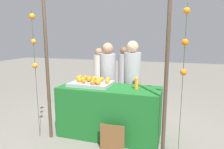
{
  "coord_description": "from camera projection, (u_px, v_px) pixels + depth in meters",
  "views": [
    {
      "loc": [
        1.1,
        -3.25,
        1.75
      ],
      "look_at": [
        0.0,
        0.15,
        1.1
      ],
      "focal_mm": 32.2,
      "sensor_mm": 36.0,
      "label": 1
    }
  ],
  "objects": [
    {
      "name": "orange_11",
      "position": [
        94.0,
        78.0,
        3.81
      ],
      "size": [
        0.08,
        0.08,
        0.08
      ],
      "primitive_type": "sphere",
      "color": "orange",
      "rests_on": "orange_tray"
    },
    {
      "name": "orange_2",
      "position": [
        108.0,
        80.0,
        3.69
      ],
      "size": [
        0.08,
        0.08,
        0.08
      ],
      "primitive_type": "sphere",
      "color": "orange",
      "rests_on": "orange_tray"
    },
    {
      "name": "vendor_left",
      "position": [
        108.0,
        85.0,
        4.25
      ],
      "size": [
        0.33,
        0.33,
        1.66
      ],
      "color": "#99999E",
      "rests_on": "ground_plane"
    },
    {
      "name": "vendor_right",
      "position": [
        132.0,
        86.0,
        4.07
      ],
      "size": [
        0.34,
        0.34,
        1.7
      ],
      "color": "#99999E",
      "rests_on": "ground_plane"
    },
    {
      "name": "orange_3",
      "position": [
        89.0,
        79.0,
        3.69
      ],
      "size": [
        0.09,
        0.09,
        0.09
      ],
      "primitive_type": "sphere",
      "color": "orange",
      "rests_on": "orange_tray"
    },
    {
      "name": "juice_bottle",
      "position": [
        137.0,
        83.0,
        3.38
      ],
      "size": [
        0.06,
        0.06,
        0.21
      ],
      "color": "orange",
      "rests_on": "stall_counter"
    },
    {
      "name": "orange_17",
      "position": [
        78.0,
        78.0,
        3.81
      ],
      "size": [
        0.08,
        0.08,
        0.08
      ],
      "primitive_type": "sphere",
      "color": "orange",
      "rests_on": "orange_tray"
    },
    {
      "name": "orange_14",
      "position": [
        98.0,
        82.0,
        3.43
      ],
      "size": [
        0.08,
        0.08,
        0.08
      ],
      "primitive_type": "sphere",
      "color": "orange",
      "rests_on": "orange_tray"
    },
    {
      "name": "orange_7",
      "position": [
        97.0,
        82.0,
        3.49
      ],
      "size": [
        0.07,
        0.07,
        0.07
      ],
      "primitive_type": "sphere",
      "color": "orange",
      "rests_on": "orange_tray"
    },
    {
      "name": "orange_9",
      "position": [
        102.0,
        79.0,
        3.72
      ],
      "size": [
        0.08,
        0.08,
        0.08
      ],
      "primitive_type": "sphere",
      "color": "orange",
      "rests_on": "orange_tray"
    },
    {
      "name": "orange_8",
      "position": [
        85.0,
        77.0,
        3.85
      ],
      "size": [
        0.09,
        0.09,
        0.09
      ],
      "primitive_type": "sphere",
      "color": "orange",
      "rests_on": "orange_tray"
    },
    {
      "name": "orange_tray",
      "position": [
        91.0,
        84.0,
        3.66
      ],
      "size": [
        0.75,
        0.53,
        0.06
      ],
      "primitive_type": "cube",
      "color": "#9EA0A5",
      "rests_on": "stall_counter"
    },
    {
      "name": "garland_strand_left",
      "position": [
        34.0,
        42.0,
        3.33
      ],
      "size": [
        0.1,
        0.1,
        2.2
      ],
      "color": "#2D4C23",
      "rests_on": "ground_plane"
    },
    {
      "name": "orange_6",
      "position": [
        96.0,
        79.0,
        3.73
      ],
      "size": [
        0.08,
        0.08,
        0.08
      ],
      "primitive_type": "sphere",
      "color": "orange",
      "rests_on": "orange_tray"
    },
    {
      "name": "canopy_post_right",
      "position": [
        166.0,
        80.0,
        2.81
      ],
      "size": [
        0.06,
        0.06,
        2.35
      ],
      "primitive_type": "cylinder",
      "color": "#473828",
      "rests_on": "ground_plane"
    },
    {
      "name": "crowd_person_0",
      "position": [
        123.0,
        74.0,
        5.91
      ],
      "size": [
        0.3,
        0.3,
        1.5
      ],
      "color": "#99999E",
      "rests_on": "ground_plane"
    },
    {
      "name": "orange_13",
      "position": [
        84.0,
        81.0,
        3.56
      ],
      "size": [
        0.07,
        0.07,
        0.07
      ],
      "primitive_type": "sphere",
      "color": "orange",
      "rests_on": "orange_tray"
    },
    {
      "name": "chalkboard_sign",
      "position": [
        112.0,
        138.0,
        3.12
      ],
      "size": [
        0.39,
        0.03,
        0.45
      ],
      "color": "brown",
      "rests_on": "ground_plane"
    },
    {
      "name": "orange_16",
      "position": [
        99.0,
        81.0,
        3.57
      ],
      "size": [
        0.09,
        0.09,
        0.09
      ],
      "primitive_type": "sphere",
      "color": "orange",
      "rests_on": "orange_tray"
    },
    {
      "name": "ground_plane",
      "position": [
        109.0,
        135.0,
        3.69
      ],
      "size": [
        24.0,
        24.0,
        0.0
      ],
      "primitive_type": "plane",
      "color": "gray"
    },
    {
      "name": "orange_12",
      "position": [
        90.0,
        78.0,
        3.8
      ],
      "size": [
        0.08,
        0.08,
        0.08
      ],
      "primitive_type": "sphere",
      "color": "orange",
      "rests_on": "orange_tray"
    },
    {
      "name": "orange_10",
      "position": [
        83.0,
        79.0,
        3.73
      ],
      "size": [
        0.08,
        0.08,
        0.08
      ],
      "primitive_type": "sphere",
      "color": "orange",
      "rests_on": "orange_tray"
    },
    {
      "name": "orange_15",
      "position": [
        92.0,
        82.0,
        3.45
      ],
      "size": [
        0.08,
        0.08,
        0.08
      ],
      "primitive_type": "sphere",
      "color": "orange",
      "rests_on": "orange_tray"
    },
    {
      "name": "garland_strand_right",
      "position": [
        185.0,
        47.0,
        2.67
      ],
      "size": [
        0.1,
        0.11,
        2.2
      ],
      "color": "#2D4C23",
      "rests_on": "ground_plane"
    },
    {
      "name": "crowd_person_1",
      "position": [
        99.0,
        76.0,
        5.78
      ],
      "size": [
        0.3,
        0.3,
        1.48
      ],
      "color": "beige",
      "rests_on": "ground_plane"
    },
    {
      "name": "stall_counter",
      "position": [
        109.0,
        111.0,
        3.61
      ],
      "size": [
        1.79,
        0.71,
        0.9
      ],
      "primitive_type": "cube",
      "color": "#196023",
      "rests_on": "ground_plane"
    },
    {
      "name": "orange_5",
      "position": [
        93.0,
        80.0,
        3.64
      ],
      "size": [
        0.08,
        0.08,
        0.08
      ],
      "primitive_type": "sphere",
      "color": "orange",
      "rests_on": "orange_tray"
    },
    {
      "name": "orange_4",
      "position": [
        79.0,
        80.0,
        3.67
      ],
      "size": [
        0.08,
        0.08,
        0.08
      ],
      "primitive_type": "sphere",
      "color": "orange",
      "rests_on": "orange_tray"
    },
    {
      "name": "orange_0",
      "position": [
        80.0,
        77.0,
        3.92
      ],
      "size": [
        0.08,
        0.08,
        0.08
      ],
      "primitive_type": "sphere",
      "color": "orange",
      "rests_on": "orange_tray"
    },
    {
      "name": "orange_1",
      "position": [
        107.0,
        81.0,
        3.55
      ],
      "size": [
        0.07,
        0.07,
        0.07
      ],
      "primitive_type": "sphere",
      "color": "orange",
      "rests_on": "orange_tray"
    },
    {
      "name": "canopy_post_left",
      "position": [
        48.0,
        73.0,
        3.4
      ],
      "size": [
        0.06,
        0.06,
        2.35
      ],
      "primitive_type": "cylinder",
      "color": "#473828",
      "rests_on": "ground_plane"
    }
  ]
}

